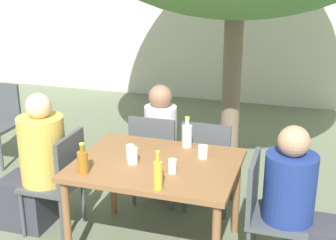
{
  "coord_description": "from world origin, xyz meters",
  "views": [
    {
      "loc": [
        1.08,
        -3.14,
        2.25
      ],
      "look_at": [
        0.0,
        0.3,
        1.02
      ],
      "focal_mm": 50.0,
      "sensor_mm": 36.0,
      "label": 1
    }
  ],
  "objects": [
    {
      "name": "dining_table_front",
      "position": [
        0.0,
        0.0,
        0.68
      ],
      "size": [
        1.26,
        0.97,
        0.77
      ],
      "color": "brown",
      "rests_on": "ground_plane"
    },
    {
      "name": "oil_cruet_1",
      "position": [
        0.15,
        -0.41,
        0.88
      ],
      "size": [
        0.06,
        0.06,
        0.28
      ],
      "color": "gold",
      "rests_on": "dining_table_front"
    },
    {
      "name": "cafe_building_wall",
      "position": [
        0.0,
        4.43,
        1.4
      ],
      "size": [
        10.0,
        0.08,
        2.8
      ],
      "color": "silver",
      "rests_on": "ground_plane"
    },
    {
      "name": "person_seated_1",
      "position": [
        1.1,
        -0.0,
        0.53
      ],
      "size": [
        0.59,
        0.37,
        1.18
      ],
      "rotation": [
        0.0,
        0.0,
        1.57
      ],
      "color": "#383842",
      "rests_on": "ground_plane"
    },
    {
      "name": "drinking_glass_2",
      "position": [
        -0.23,
        0.02,
        0.82
      ],
      "size": [
        0.07,
        0.07,
        0.11
      ],
      "color": "silver",
      "rests_on": "dining_table_front"
    },
    {
      "name": "patio_chair_2",
      "position": [
        -0.25,
        0.72,
        0.52
      ],
      "size": [
        0.44,
        0.44,
        0.91
      ],
      "rotation": [
        0.0,
        0.0,
        3.14
      ],
      "color": "#474C51",
      "rests_on": "ground_plane"
    },
    {
      "name": "patio_chair_3",
      "position": [
        0.25,
        0.72,
        0.52
      ],
      "size": [
        0.44,
        0.44,
        0.91
      ],
      "rotation": [
        0.0,
        0.0,
        3.14
      ],
      "color": "#474C51",
      "rests_on": "ground_plane"
    },
    {
      "name": "person_seated_2",
      "position": [
        -0.25,
        0.96,
        0.51
      ],
      "size": [
        0.31,
        0.56,
        1.16
      ],
      "rotation": [
        0.0,
        0.0,
        3.14
      ],
      "color": "#383842",
      "rests_on": "ground_plane"
    },
    {
      "name": "drinking_glass_1",
      "position": [
        -0.17,
        -0.07,
        0.83
      ],
      "size": [
        0.08,
        0.08,
        0.13
      ],
      "color": "white",
      "rests_on": "dining_table_front"
    },
    {
      "name": "patio_chair_1",
      "position": [
        0.86,
        0.0,
        0.52
      ],
      "size": [
        0.44,
        0.44,
        0.91
      ],
      "rotation": [
        0.0,
        0.0,
        1.57
      ],
      "color": "#474C51",
      "rests_on": "ground_plane"
    },
    {
      "name": "amber_bottle_2",
      "position": [
        -0.45,
        -0.34,
        0.86
      ],
      "size": [
        0.08,
        0.08,
        0.24
      ],
      "color": "#9E661E",
      "rests_on": "dining_table_front"
    },
    {
      "name": "drinking_glass_0",
      "position": [
        0.32,
        0.2,
        0.82
      ],
      "size": [
        0.08,
        0.08,
        0.1
      ],
      "color": "silver",
      "rests_on": "dining_table_front"
    },
    {
      "name": "water_bottle_0",
      "position": [
        0.14,
        0.39,
        0.87
      ],
      "size": [
        0.08,
        0.08,
        0.26
      ],
      "color": "silver",
      "rests_on": "dining_table_front"
    },
    {
      "name": "patio_chair_0",
      "position": [
        -0.86,
        0.0,
        0.52
      ],
      "size": [
        0.44,
        0.44,
        0.91
      ],
      "rotation": [
        0.0,
        0.0,
        -1.57
      ],
      "color": "#474C51",
      "rests_on": "ground_plane"
    },
    {
      "name": "drinking_glass_3",
      "position": [
        0.17,
        -0.14,
        0.82
      ],
      "size": [
        0.06,
        0.06,
        0.11
      ],
      "color": "white",
      "rests_on": "dining_table_front"
    },
    {
      "name": "person_seated_0",
      "position": [
        -1.09,
        -0.0,
        0.56
      ],
      "size": [
        0.59,
        0.39,
        1.24
      ],
      "rotation": [
        0.0,
        0.0,
        -1.57
      ],
      "color": "#383842",
      "rests_on": "ground_plane"
    }
  ]
}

